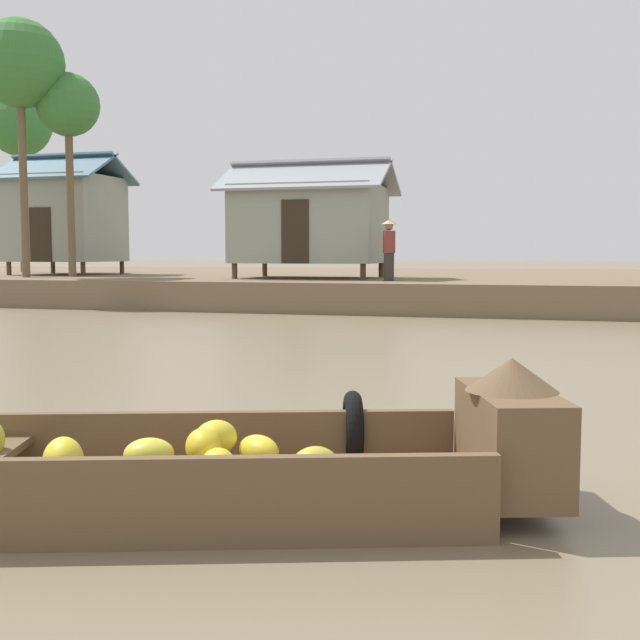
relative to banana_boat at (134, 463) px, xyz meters
The scene contains 9 objects.
ground_plane 5.67m from the banana_boat, 102.19° to the left, with size 300.00×300.00×0.00m, color #7A6B51.
riverbank_strip 24.89m from the banana_boat, 92.75° to the left, with size 160.00×20.00×0.80m, color #756047.
banana_boat is the anchor object (origin of this frame).
stilt_house_left 24.43m from the banana_boat, 124.11° to the left, with size 3.96×3.41×4.19m.
stilt_house_mid_left 19.33m from the banana_boat, 103.04° to the left, with size 4.94×3.53×3.53m.
palm_tree_near 22.57m from the banana_boat, 127.46° to the left, with size 2.68×2.68×7.86m.
palm_tree_mid 22.36m from the banana_boat, 123.79° to the left, with size 1.97×1.97×6.37m.
palm_tree_far 29.17m from the banana_boat, 127.26° to the left, with size 2.52×2.52×7.03m.
vendor_person 16.97m from the banana_boat, 95.35° to the left, with size 0.44×0.44×1.66m.
Camera 1 is at (3.49, 0.33, 1.55)m, focal length 44.16 mm.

